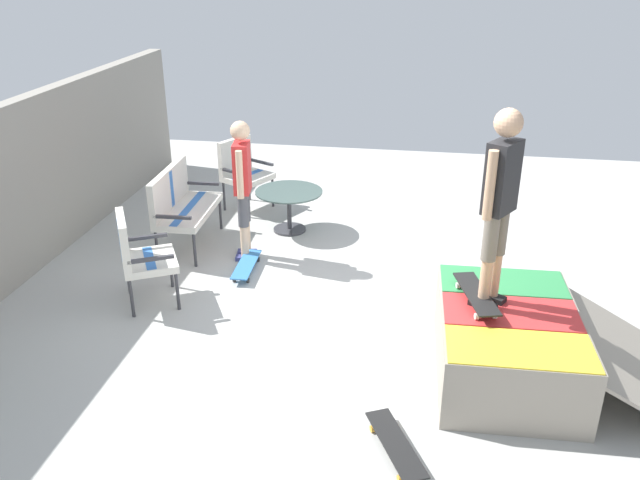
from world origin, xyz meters
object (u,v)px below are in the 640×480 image
person_watching (243,180)px  skateboard_on_ramp (476,294)px  person_skater (500,195)px  skate_ramp (511,343)px  patio_table (289,203)px  skateboard_by_bench (246,265)px  patio_chair_by_wall (137,252)px  skateboard_spare (396,444)px  patio_bench (179,201)px  patio_chair_near_house (242,167)px

person_watching → skateboard_on_ramp: (-1.87, -2.65, -0.28)m
person_skater → skateboard_on_ramp: person_skater is taller
skate_ramp → patio_table: size_ratio=2.33×
person_skater → skateboard_by_bench: bearing=60.8°
patio_chair_by_wall → skateboard_spare: bearing=-123.4°
patio_bench → patio_chair_by_wall: size_ratio=1.25×
patio_table → skateboard_spare: bearing=-157.5°
patio_bench → skate_ramp: bearing=-119.3°
person_watching → skateboard_spare: size_ratio=2.14×
patio_table → person_watching: 1.15m
patio_table → person_skater: size_ratio=0.51×
skateboard_spare → patio_chair_by_wall: bearing=56.6°
skate_ramp → person_watching: size_ratio=1.22×
patio_chair_near_house → patio_table: 1.17m
patio_chair_near_house → skateboard_on_ramp: bearing=-138.2°
patio_bench → patio_chair_by_wall: same height
skateboard_spare → patio_bench: bearing=41.1°
patio_chair_by_wall → skateboard_by_bench: (0.92, -0.91, -0.53)m
patio_table → skateboard_by_bench: bearing=169.1°
patio_bench → person_skater: bearing=-119.5°
skateboard_by_bench → skateboard_spare: (-2.79, -1.94, 0.00)m
skate_ramp → patio_table: skate_ramp is taller
patio_chair_near_house → skateboard_by_bench: (-2.06, -0.61, -0.53)m
patio_table → skate_ramp: bearing=-137.6°
skate_ramp → person_watching: (1.97, 2.99, 0.69)m
patio_table → person_watching: bearing=158.5°
person_skater → skateboard_on_ramp: bearing=92.8°
patio_table → person_skater: 3.88m
patio_bench → skateboard_by_bench: 1.29m
patio_chair_near_house → skateboard_spare: bearing=-152.2°
person_watching → person_skater: size_ratio=0.99×
patio_chair_by_wall → skateboard_on_ramp: (-0.56, -3.45, 0.11)m
person_skater → person_watching: bearing=56.0°
patio_bench → skateboard_spare: patio_bench is taller
patio_bench → person_watching: (-0.21, -0.90, 0.39)m
patio_table → patio_bench: bearing=119.0°
person_watching → person_skater: person_skater is taller
skate_ramp → person_watching: person_watching is taller
patio_table → skateboard_on_ramp: 3.62m
person_skater → skateboard_spare: 2.18m
patio_chair_near_house → person_skater: size_ratio=0.58×
person_watching → person_skater: (-1.86, -2.76, 0.66)m
skate_ramp → skateboard_by_bench: (1.59, 2.88, -0.24)m
skateboard_spare → skateboard_on_ramp: skateboard_on_ramp is taller
patio_table → skateboard_on_ramp: skateboard_on_ramp is taller
patio_chair_near_house → skateboard_on_ramp: size_ratio=1.24×
patio_bench → patio_table: patio_bench is taller
patio_table → skateboard_by_bench: 1.36m
skateboard_on_ramp → patio_table: bearing=39.6°
patio_chair_by_wall → patio_table: patio_chair_by_wall is taller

